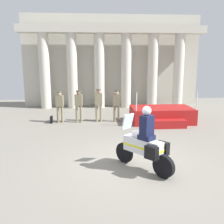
# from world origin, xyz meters

# --- Properties ---
(ground_plane) EXTENTS (28.00, 28.00, 0.00)m
(ground_plane) POSITION_xyz_m (0.00, 0.00, 0.00)
(ground_plane) COLOR gray
(colonnade_backdrop) EXTENTS (12.58, 1.54, 6.41)m
(colonnade_backdrop) POSITION_xyz_m (0.11, 10.47, 3.24)
(colonnade_backdrop) COLOR beige
(colonnade_backdrop) RESTS_ON ground_plane
(reviewing_stand) EXTENTS (3.14, 2.42, 1.68)m
(reviewing_stand) POSITION_xyz_m (2.35, 5.27, 0.38)
(reviewing_stand) COLOR #A51919
(reviewing_stand) RESTS_ON ground_plane
(officer_in_row_0) EXTENTS (0.40, 0.26, 1.64)m
(officer_in_row_0) POSITION_xyz_m (-2.96, 5.60, 0.97)
(officer_in_row_0) COLOR #847A5B
(officer_in_row_0) RESTS_ON ground_plane
(officer_in_row_1) EXTENTS (0.40, 0.26, 1.68)m
(officer_in_row_1) POSITION_xyz_m (-1.99, 5.55, 1.00)
(officer_in_row_1) COLOR #847A5B
(officer_in_row_1) RESTS_ON ground_plane
(officer_in_row_2) EXTENTS (0.40, 0.26, 1.73)m
(officer_in_row_2) POSITION_xyz_m (-0.94, 5.66, 1.03)
(officer_in_row_2) COLOR gray
(officer_in_row_2) RESTS_ON ground_plane
(officer_in_row_3) EXTENTS (0.40, 0.26, 1.67)m
(officer_in_row_3) POSITION_xyz_m (0.00, 5.61, 0.99)
(officer_in_row_3) COLOR #7A7056
(officer_in_row_3) RESTS_ON ground_plane
(motorcycle_with_rider) EXTENTS (1.44, 1.67, 1.90)m
(motorcycle_with_rider) POSITION_xyz_m (0.28, -0.48, 0.79)
(motorcycle_with_rider) COLOR black
(motorcycle_with_rider) RESTS_ON ground_plane
(briefcase_on_ground) EXTENTS (0.10, 0.32, 0.36)m
(briefcase_on_ground) POSITION_xyz_m (-3.41, 5.52, 0.18)
(briefcase_on_ground) COLOR black
(briefcase_on_ground) RESTS_ON ground_plane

